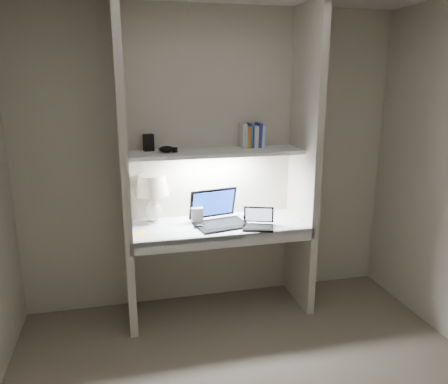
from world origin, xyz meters
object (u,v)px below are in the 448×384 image
object	(u,v)px
table_lamp	(152,191)
laptop_main	(218,216)
laptop_netbook	(258,223)
speaker	(197,215)
book_row	(252,136)

from	to	relation	value
table_lamp	laptop_main	world-z (taller)	table_lamp
table_lamp	laptop_netbook	size ratio (longest dim) A/B	1.36
table_lamp	laptop_main	xyz separation A→B (m)	(0.52, -0.14, -0.21)
laptop_main	laptop_netbook	world-z (taller)	laptop_main
laptop_netbook	speaker	bearing A→B (deg)	174.58
laptop_main	speaker	distance (m)	0.18
speaker	table_lamp	bearing A→B (deg)	174.57
book_row	table_lamp	bearing A→B (deg)	-177.22
table_lamp	laptop_netbook	bearing A→B (deg)	-20.90
laptop_netbook	laptop_main	bearing A→B (deg)	170.16
book_row	laptop_main	bearing A→B (deg)	-150.79
table_lamp	laptop_netbook	world-z (taller)	table_lamp
table_lamp	book_row	bearing A→B (deg)	2.78
laptop_main	speaker	xyz separation A→B (m)	(-0.17, 0.05, 0.01)
laptop_main	laptop_netbook	distance (m)	0.34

